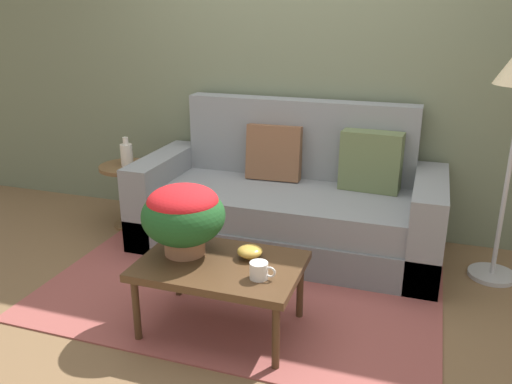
{
  "coord_description": "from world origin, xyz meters",
  "views": [
    {
      "loc": [
        1.05,
        -2.76,
        1.73
      ],
      "look_at": [
        0.06,
        0.18,
        0.63
      ],
      "focal_mm": 37.17,
      "sensor_mm": 36.0,
      "label": 1
    }
  ],
  "objects_px": {
    "couch": "(289,205)",
    "table_vase": "(127,154)",
    "snack_bowl": "(250,252)",
    "coffee_mug": "(259,270)",
    "potted_plant": "(183,214)",
    "coffee_table": "(220,269)",
    "side_table": "(128,184)"
  },
  "relations": [
    {
      "from": "coffee_mug",
      "to": "snack_bowl",
      "type": "distance_m",
      "value": 0.24
    },
    {
      "from": "coffee_table",
      "to": "table_vase",
      "type": "bearing_deg",
      "value": 137.89
    },
    {
      "from": "side_table",
      "to": "potted_plant",
      "type": "xyz_separation_m",
      "value": [
        1.03,
        -1.09,
        0.29
      ]
    },
    {
      "from": "coffee_table",
      "to": "snack_bowl",
      "type": "distance_m",
      "value": 0.19
    },
    {
      "from": "couch",
      "to": "coffee_table",
      "type": "xyz_separation_m",
      "value": [
        -0.07,
        -1.19,
        0.05
      ]
    },
    {
      "from": "potted_plant",
      "to": "snack_bowl",
      "type": "height_order",
      "value": "potted_plant"
    },
    {
      "from": "snack_bowl",
      "to": "table_vase",
      "type": "relative_size",
      "value": 0.61
    },
    {
      "from": "side_table",
      "to": "potted_plant",
      "type": "height_order",
      "value": "potted_plant"
    },
    {
      "from": "potted_plant",
      "to": "table_vase",
      "type": "height_order",
      "value": "potted_plant"
    },
    {
      "from": "couch",
      "to": "table_vase",
      "type": "distance_m",
      "value": 1.36
    },
    {
      "from": "snack_bowl",
      "to": "coffee_table",
      "type": "bearing_deg",
      "value": -142.21
    },
    {
      "from": "coffee_table",
      "to": "potted_plant",
      "type": "relative_size",
      "value": 1.9
    },
    {
      "from": "couch",
      "to": "side_table",
      "type": "height_order",
      "value": "couch"
    },
    {
      "from": "couch",
      "to": "snack_bowl",
      "type": "bearing_deg",
      "value": -86.55
    },
    {
      "from": "coffee_table",
      "to": "potted_plant",
      "type": "xyz_separation_m",
      "value": [
        -0.23,
        0.05,
        0.28
      ]
    },
    {
      "from": "table_vase",
      "to": "coffee_mug",
      "type": "bearing_deg",
      "value": -39.22
    },
    {
      "from": "table_vase",
      "to": "coffee_table",
      "type": "bearing_deg",
      "value": -42.11
    },
    {
      "from": "coffee_table",
      "to": "coffee_mug",
      "type": "height_order",
      "value": "coffee_mug"
    },
    {
      "from": "side_table",
      "to": "potted_plant",
      "type": "relative_size",
      "value": 1.13
    },
    {
      "from": "potted_plant",
      "to": "coffee_mug",
      "type": "bearing_deg",
      "value": -16.76
    },
    {
      "from": "coffee_mug",
      "to": "snack_bowl",
      "type": "bearing_deg",
      "value": 121.03
    },
    {
      "from": "potted_plant",
      "to": "table_vase",
      "type": "bearing_deg",
      "value": 133.3
    },
    {
      "from": "table_vase",
      "to": "couch",
      "type": "bearing_deg",
      "value": 2.38
    },
    {
      "from": "side_table",
      "to": "potted_plant",
      "type": "bearing_deg",
      "value": -46.48
    },
    {
      "from": "couch",
      "to": "table_vase",
      "type": "xyz_separation_m",
      "value": [
        -1.32,
        -0.05,
        0.29
      ]
    },
    {
      "from": "coffee_table",
      "to": "side_table",
      "type": "distance_m",
      "value": 1.7
    },
    {
      "from": "potted_plant",
      "to": "coffee_mug",
      "type": "distance_m",
      "value": 0.54
    },
    {
      "from": "side_table",
      "to": "table_vase",
      "type": "relative_size",
      "value": 2.27
    },
    {
      "from": "side_table",
      "to": "potted_plant",
      "type": "distance_m",
      "value": 1.53
    },
    {
      "from": "couch",
      "to": "coffee_mug",
      "type": "bearing_deg",
      "value": -81.72
    },
    {
      "from": "couch",
      "to": "table_vase",
      "type": "relative_size",
      "value": 9.59
    },
    {
      "from": "coffee_table",
      "to": "potted_plant",
      "type": "bearing_deg",
      "value": 168.36
    }
  ]
}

